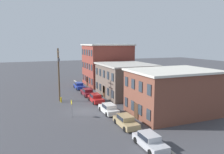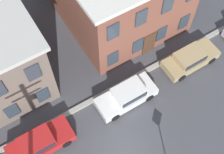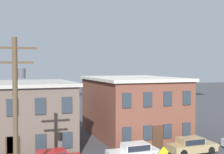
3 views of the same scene
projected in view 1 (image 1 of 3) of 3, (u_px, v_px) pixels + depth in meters
name	position (u px, v px, depth m)	size (l,w,h in m)	color
ground_plane	(84.00, 111.00, 33.83)	(200.00, 200.00, 0.00)	#424247
kerb_strip	(111.00, 108.00, 35.47)	(56.00, 0.36, 0.16)	#9E998E
apartment_corner	(107.00, 64.00, 55.13)	(10.67, 10.90, 10.17)	brown
apartment_midblock	(125.00, 79.00, 43.91)	(11.74, 9.55, 6.40)	#66564C
apartment_far	(172.00, 92.00, 32.16)	(9.15, 12.30, 6.64)	brown
car_blue	(79.00, 85.00, 50.41)	(4.40, 1.92, 1.43)	#233899
car_maroon	(87.00, 92.00, 43.76)	(4.40, 1.92, 1.43)	maroon
car_red	(96.00, 98.00, 39.08)	(4.40, 1.92, 1.43)	#B21E1E
car_white	(109.00, 108.00, 32.80)	(4.40, 1.92, 1.43)	silver
car_tan	(126.00, 121.00, 27.55)	(4.40, 1.92, 1.43)	tan
car_silver	(150.00, 140.00, 21.97)	(4.40, 1.92, 1.43)	#B7B7BC
caution_sign	(72.00, 105.00, 30.94)	(0.89, 0.08, 2.60)	slate
utility_pole	(59.00, 72.00, 38.94)	(2.40, 0.44, 9.54)	brown
fire_hydrant	(61.00, 100.00, 38.84)	(0.24, 0.34, 0.96)	yellow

